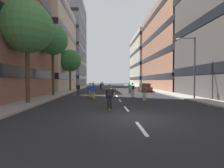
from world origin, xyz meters
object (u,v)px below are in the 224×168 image
at_px(skater_7, 144,91).
at_px(skater_1, 90,89).
at_px(street_tree_far, 27,27).
at_px(streetlamp_right, 191,61).
at_px(skater_8, 110,96).
at_px(skater_0, 93,90).
at_px(skater_3, 101,85).
at_px(skater_4, 103,85).
at_px(skater_5, 93,85).
at_px(skater_6, 133,89).
at_px(street_tree_mid, 70,61).
at_px(skater_9, 78,88).
at_px(parked_car_near, 145,88).
at_px(skater_2, 130,88).
at_px(street_tree_near, 53,40).

bearing_deg(skater_7, skater_1, 141.76).
bearing_deg(skater_7, street_tree_far, -174.51).
relative_size(streetlamp_right, skater_8, 3.65).
height_order(street_tree_far, skater_8, street_tree_far).
relative_size(street_tree_far, skater_0, 4.93).
height_order(skater_3, skater_4, same).
bearing_deg(skater_3, skater_5, 121.33).
relative_size(streetlamp_right, skater_1, 3.65).
height_order(skater_0, skater_1, same).
xyz_separation_m(street_tree_far, skater_6, (10.05, 5.22, -5.63)).
relative_size(street_tree_mid, skater_9, 4.43).
bearing_deg(skater_9, streetlamp_right, -22.55).
bearing_deg(skater_5, streetlamp_right, -60.44).
xyz_separation_m(street_tree_mid, skater_1, (4.94, -12.62, -4.88)).
height_order(parked_car_near, street_tree_far, street_tree_far).
height_order(street_tree_far, skater_6, street_tree_far).
height_order(skater_0, skater_7, same).
bearing_deg(skater_3, skater_2, -65.62).
bearing_deg(street_tree_near, skater_9, 13.23).
distance_m(parked_car_near, skater_6, 11.29).
height_order(parked_car_near, street_tree_near, street_tree_near).
bearing_deg(street_tree_near, street_tree_far, -90.00).
xyz_separation_m(street_tree_far, skater_1, (4.94, 5.37, -5.66)).
distance_m(street_tree_mid, skater_4, 9.92).
height_order(skater_2, skater_7, same).
distance_m(streetlamp_right, skater_0, 10.93).
distance_m(street_tree_near, skater_5, 17.92).
bearing_deg(skater_6, streetlamp_right, -24.06).
bearing_deg(street_tree_mid, skater_1, -68.62).
height_order(skater_1, skater_4, same).
distance_m(street_tree_mid, skater_3, 8.02).
bearing_deg(skater_6, skater_7, -84.22).
distance_m(skater_0, skater_5, 20.01).
distance_m(street_tree_mid, skater_0, 16.17).
bearing_deg(skater_6, skater_3, 105.25).
height_order(streetlamp_right, skater_1, streetlamp_right).
bearing_deg(skater_6, street_tree_near, 168.83).
height_order(skater_2, skater_5, same).
bearing_deg(skater_1, streetlamp_right, -14.12).
bearing_deg(skater_8, streetlamp_right, 34.18).
height_order(skater_1, skater_5, same).
distance_m(skater_2, skater_9, 7.77).
bearing_deg(street_tree_mid, skater_5, 53.93).
bearing_deg(skater_8, skater_6, 70.62).
bearing_deg(skater_5, skater_9, -93.45).
xyz_separation_m(skater_3, skater_9, (-2.82, -12.49, 0.00)).
bearing_deg(streetlamp_right, skater_0, 174.82).
height_order(skater_1, skater_7, same).
xyz_separation_m(street_tree_near, skater_3, (5.91, 13.22, -6.22)).
distance_m(skater_3, skater_6, 15.76).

